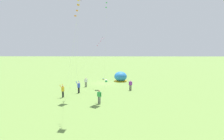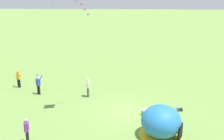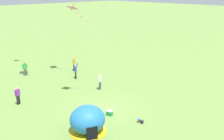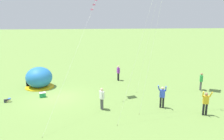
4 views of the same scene
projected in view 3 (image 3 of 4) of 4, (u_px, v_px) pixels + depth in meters
name	position (u px, v px, depth m)	size (l,w,h in m)	color
ground_plane	(102.00, 109.00, 23.57)	(300.00, 300.00, 0.00)	olive
popup_tent	(88.00, 120.00, 19.56)	(2.81, 2.81, 2.10)	#2672BF
cooler_box	(109.00, 113.00, 22.39)	(0.50, 0.61, 0.44)	#1E8C4C
toddler_crawling	(140.00, 121.00, 21.12)	(0.33, 0.55, 0.32)	black
person_center_field	(74.00, 64.00, 34.13)	(0.58, 0.70, 1.89)	black
person_far_back	(18.00, 95.00, 24.27)	(0.58, 0.31, 1.72)	black
person_watching_sky	(100.00, 81.00, 27.86)	(0.55, 0.36, 1.72)	#4C4C51
person_with_toddler	(25.00, 68.00, 32.33)	(0.56, 0.36, 1.72)	#4C4C51
person_flying_kite	(76.00, 71.00, 31.22)	(0.66, 0.72, 1.89)	black
kite_pink	(76.00, 11.00, 23.65)	(7.23, 4.45, 9.10)	silver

